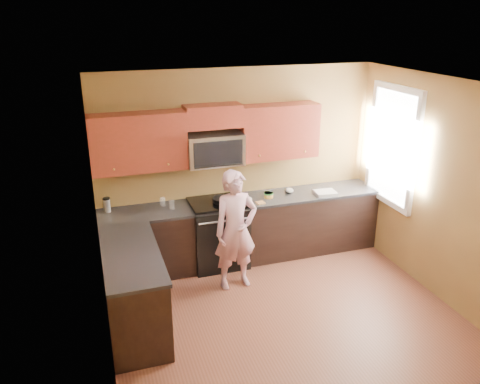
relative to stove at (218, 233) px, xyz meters
name	(u,v)px	position (x,y,z in m)	size (l,w,h in m)	color
floor	(292,325)	(0.40, -1.68, -0.47)	(4.00, 4.00, 0.00)	brown
ceiling	(302,89)	(0.40, -1.68, 2.23)	(4.00, 4.00, 0.00)	white
wall_back	(238,164)	(0.40, 0.32, 0.88)	(4.00, 4.00, 0.00)	brown
wall_front	(418,330)	(0.40, -3.67, 0.88)	(4.00, 4.00, 0.00)	brown
wall_left	(100,245)	(-1.60, -1.68, 0.88)	(4.00, 4.00, 0.00)	brown
wall_right	(452,196)	(2.40, -1.68, 0.88)	(4.00, 4.00, 0.00)	brown
cabinet_back_run	(245,231)	(0.40, 0.02, -0.03)	(4.00, 0.60, 0.88)	black
cabinet_left_run	(133,290)	(-1.30, -1.08, -0.03)	(0.60, 1.60, 0.88)	black
countertop_back	(245,201)	(0.40, 0.01, 0.43)	(4.00, 0.62, 0.04)	black
countertop_left	(131,254)	(-1.29, -1.08, 0.43)	(0.62, 1.60, 0.04)	black
stove	(218,233)	(0.00, 0.00, 0.00)	(0.76, 0.65, 0.95)	black
microwave	(214,164)	(0.00, 0.12, 0.97)	(0.76, 0.40, 0.42)	silver
upper_cab_left	(140,170)	(-0.99, 0.16, 0.97)	(1.22, 0.33, 0.75)	maroon
upper_cab_right	(278,157)	(0.94, 0.16, 0.97)	(1.12, 0.33, 0.75)	maroon
upper_cab_over_mw	(213,116)	(0.00, 0.16, 1.62)	(0.76, 0.33, 0.30)	maroon
window	(393,146)	(2.38, -0.48, 1.17)	(0.06, 1.06, 1.66)	white
woman	(236,230)	(0.06, -0.63, 0.31)	(0.58, 0.38, 1.58)	#CA6588
frying_pan	(223,202)	(0.07, -0.04, 0.47)	(0.28, 0.50, 0.06)	black
butter_tub	(269,198)	(0.75, -0.01, 0.45)	(0.13, 0.13, 0.10)	gold
toast_slice	(261,203)	(0.56, -0.18, 0.45)	(0.11, 0.11, 0.01)	#B27F47
napkin_a	(248,199)	(0.43, -0.05, 0.48)	(0.11, 0.12, 0.06)	silver
napkin_b	(289,190)	(1.11, 0.09, 0.48)	(0.12, 0.13, 0.07)	silver
dish_towel	(325,193)	(1.56, -0.16, 0.47)	(0.30, 0.24, 0.05)	silver
travel_mug	(108,212)	(-1.46, 0.17, 0.45)	(0.09, 0.09, 0.20)	silver
glass_a	(172,204)	(-0.63, 0.02, 0.51)	(0.07, 0.07, 0.12)	silver
glass_c	(163,202)	(-0.73, 0.15, 0.51)	(0.07, 0.07, 0.12)	silver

